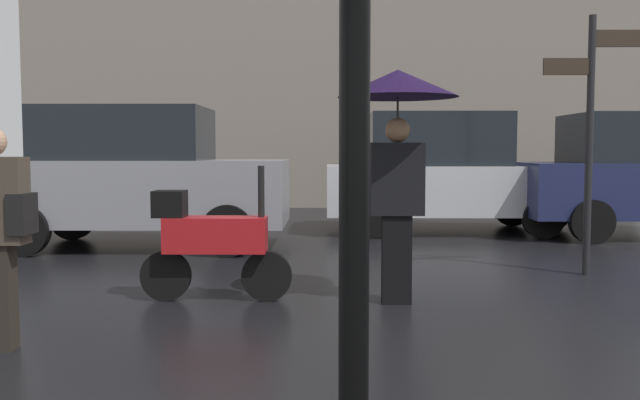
{
  "coord_description": "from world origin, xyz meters",
  "views": [
    {
      "loc": [
        -0.07,
        -2.32,
        1.37
      ],
      "look_at": [
        -0.13,
        3.64,
        0.94
      ],
      "focal_mm": 38.65,
      "sensor_mm": 36.0,
      "label": 1
    }
  ],
  "objects_px": {
    "parked_car_distant": "(444,173)",
    "street_signpost": "(591,118)",
    "pedestrian_with_umbrella": "(398,117)",
    "parked_scooter": "(211,241)",
    "parked_car_right": "(138,177)"
  },
  "relations": [
    {
      "from": "parked_car_right",
      "to": "parked_car_distant",
      "type": "bearing_deg",
      "value": 22.63
    },
    {
      "from": "parked_car_distant",
      "to": "street_signpost",
      "type": "xyz_separation_m",
      "value": [
        0.9,
        -4.04,
        0.73
      ]
    },
    {
      "from": "parked_car_distant",
      "to": "pedestrian_with_umbrella",
      "type": "bearing_deg",
      "value": 81.16
    },
    {
      "from": "street_signpost",
      "to": "pedestrian_with_umbrella",
      "type": "bearing_deg",
      "value": -147.37
    },
    {
      "from": "parked_car_distant",
      "to": "street_signpost",
      "type": "relative_size",
      "value": 1.44
    },
    {
      "from": "pedestrian_with_umbrella",
      "to": "parked_car_distant",
      "type": "bearing_deg",
      "value": -94.64
    },
    {
      "from": "parked_scooter",
      "to": "parked_car_right",
      "type": "xyz_separation_m",
      "value": [
        -1.61,
        3.47,
        0.45
      ]
    },
    {
      "from": "parked_scooter",
      "to": "street_signpost",
      "type": "relative_size",
      "value": 0.49
    },
    {
      "from": "pedestrian_with_umbrella",
      "to": "parked_car_distant",
      "type": "relative_size",
      "value": 0.51
    },
    {
      "from": "parked_car_distant",
      "to": "parked_scooter",
      "type": "bearing_deg",
      "value": 65.67
    },
    {
      "from": "parked_car_right",
      "to": "street_signpost",
      "type": "bearing_deg",
      "value": -20.77
    },
    {
      "from": "pedestrian_with_umbrella",
      "to": "parked_scooter",
      "type": "bearing_deg",
      "value": 6.45
    },
    {
      "from": "pedestrian_with_umbrella",
      "to": "parked_car_right",
      "type": "distance_m",
      "value": 4.89
    },
    {
      "from": "pedestrian_with_umbrella",
      "to": "parked_scooter",
      "type": "height_order",
      "value": "pedestrian_with_umbrella"
    },
    {
      "from": "pedestrian_with_umbrella",
      "to": "parked_car_distant",
      "type": "xyz_separation_m",
      "value": [
        1.35,
        5.47,
        -0.67
      ]
    }
  ]
}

